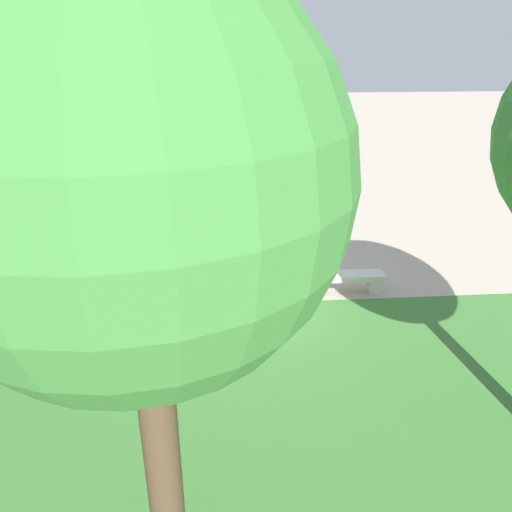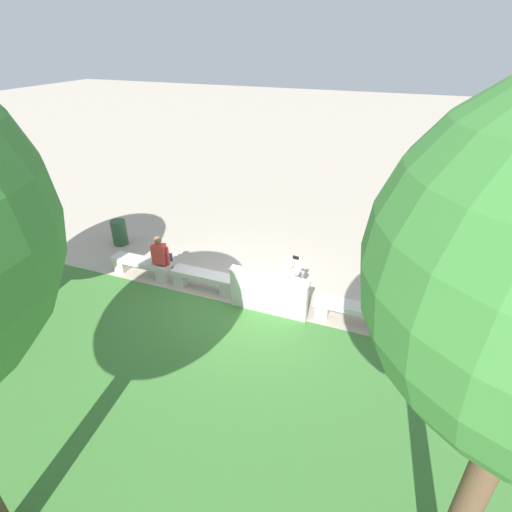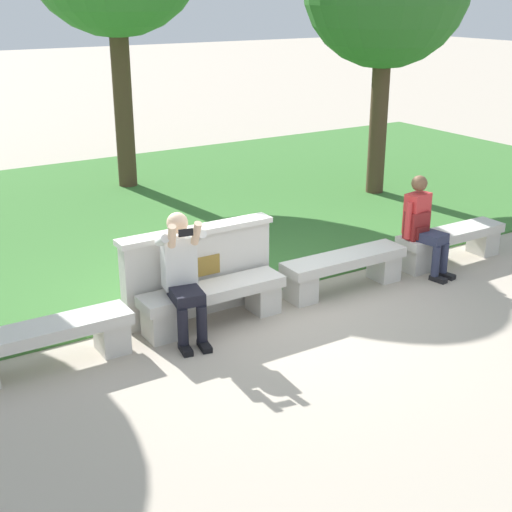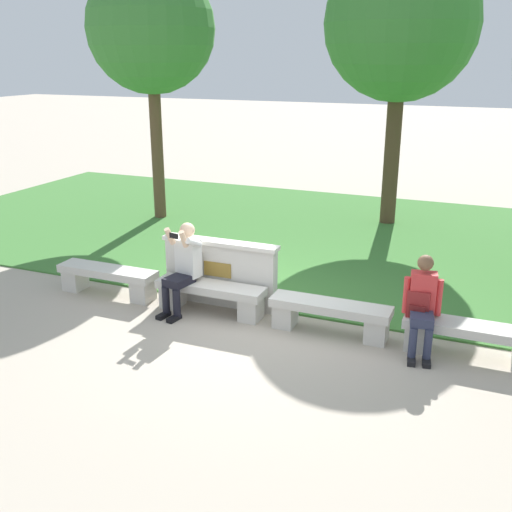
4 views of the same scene
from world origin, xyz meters
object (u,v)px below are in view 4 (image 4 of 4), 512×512
at_px(bench_near, 211,294).
at_px(person_distant, 422,302).
at_px(tree_right_background, 401,25).
at_px(bench_far, 470,336).
at_px(person_photographer, 183,264).
at_px(tree_left_background, 151,29).
at_px(bench_mid, 330,313).
at_px(bench_main, 108,277).
at_px(backpack, 419,304).

height_order(bench_near, person_distant, person_distant).
relative_size(bench_near, tree_right_background, 0.28).
relative_size(bench_near, bench_far, 1.00).
height_order(bench_near, bench_far, same).
relative_size(person_photographer, person_distant, 1.05).
height_order(bench_near, person_photographer, person_photographer).
distance_m(bench_near, person_distant, 3.02).
distance_m(bench_near, tree_left_background, 6.81).
bearing_deg(tree_left_background, tree_right_background, 17.23).
bearing_deg(person_distant, tree_right_background, 104.38).
xyz_separation_m(bench_mid, tree_left_background, (-5.32, 4.40, 3.83)).
bearing_deg(person_photographer, tree_right_background, 72.95).
distance_m(person_distant, tree_left_background, 8.62).
relative_size(bench_main, bench_mid, 1.00).
xyz_separation_m(bench_near, person_photographer, (-0.39, -0.08, 0.45)).
xyz_separation_m(bench_near, person_distant, (3.00, -0.07, 0.38)).
distance_m(bench_mid, person_photographer, 2.24).
relative_size(person_photographer, tree_right_background, 0.23).
height_order(bench_far, person_photographer, person_photographer).
height_order(bench_far, tree_left_background, tree_left_background).
distance_m(bench_main, bench_far, 5.41).
xyz_separation_m(backpack, tree_right_background, (-1.49, 5.96, 3.56)).
distance_m(bench_mid, tree_right_background, 7.12).
distance_m(bench_main, bench_mid, 3.61).
height_order(bench_far, backpack, backpack).
bearing_deg(backpack, tree_left_background, 145.68).
bearing_deg(tree_left_background, bench_far, -31.74).
bearing_deg(bench_main, tree_left_background, 111.26).
bearing_deg(bench_near, backpack, -0.16).
distance_m(person_photographer, tree_right_background, 7.18).
distance_m(bench_near, bench_far, 3.61).
bearing_deg(bench_main, bench_mid, 0.00).
distance_m(bench_near, bench_mid, 1.80).
xyz_separation_m(bench_main, backpack, (4.75, -0.01, 0.33)).
bearing_deg(tree_right_background, bench_main, -118.73).
height_order(bench_main, bench_near, same).
bearing_deg(bench_far, person_distant, -173.87).
xyz_separation_m(bench_main, person_distant, (4.80, -0.07, 0.38)).
height_order(bench_mid, person_photographer, person_photographer).
bearing_deg(bench_mid, person_distant, -3.12).
relative_size(bench_far, tree_right_background, 0.28).
relative_size(backpack, tree_left_background, 0.08).
relative_size(bench_far, person_distant, 1.30).
bearing_deg(backpack, tree_right_background, 104.06).
xyz_separation_m(person_photographer, backpack, (3.34, 0.07, -0.11)).
xyz_separation_m(bench_far, person_distant, (-0.61, -0.07, 0.38)).
bearing_deg(person_photographer, bench_near, 11.04).
relative_size(bench_far, person_photographer, 1.24).
relative_size(bench_main, tree_left_background, 0.30).
distance_m(bench_near, person_photographer, 0.60).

